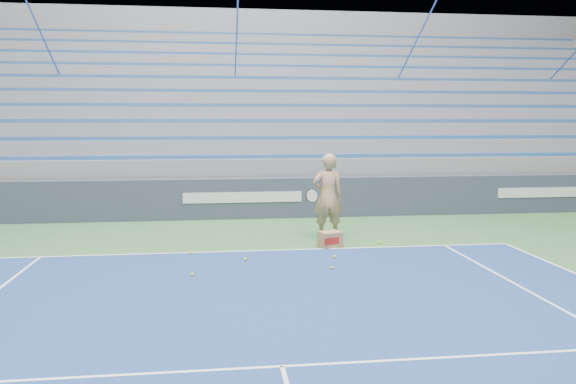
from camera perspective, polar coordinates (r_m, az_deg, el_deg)
The scene contains 11 objects.
sponsor_barrier at distance 15.36m, azimuth -4.62°, elevation -0.65°, with size 30.00×0.32×1.10m.
bleachers at distance 20.93m, azimuth -5.38°, elevation 6.37°, with size 31.00×9.15×7.30m.
tennis_player at distance 12.68m, azimuth 4.04°, elevation -0.43°, with size 0.97×0.86×1.92m.
ball_box at distance 11.88m, azimuth 4.30°, elevation -4.83°, with size 0.53×0.48×0.33m.
tennis_ball_0 at distance 10.96m, azimuth 4.75°, elevation -6.57°, with size 0.07×0.07×0.07m, color #B6DC2D.
tennis_ball_1 at distance 9.82m, azimuth -9.69°, elevation -8.28°, with size 0.07×0.07×0.07m, color #B6DC2D.
tennis_ball_2 at distance 12.00m, azimuth 3.06°, elevation -5.35°, with size 0.07×0.07×0.07m, color #B6DC2D.
tennis_ball_3 at distance 11.39m, azimuth -9.83°, elevation -6.14°, with size 0.07×0.07×0.07m, color #B6DC2D.
tennis_ball_4 at distance 10.15m, azimuth 4.46°, elevation -7.69°, with size 0.07×0.07×0.07m, color #B6DC2D.
tennis_ball_5 at distance 12.36m, azimuth 9.26°, elevation -5.06°, with size 0.07×0.07×0.07m, color #B6DC2D.
tennis_ball_6 at distance 10.76m, azimuth -4.36°, elevation -6.83°, with size 0.07×0.07×0.07m, color #B6DC2D.
Camera 1 is at (-0.65, 0.68, 2.63)m, focal length 35.00 mm.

